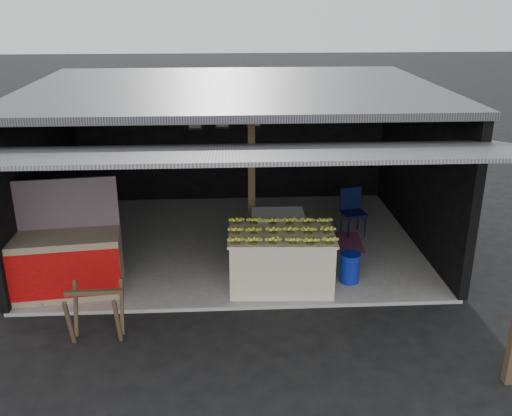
{
  "coord_description": "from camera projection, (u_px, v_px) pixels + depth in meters",
  "views": [
    {
      "loc": [
        -0.16,
        -7.58,
        4.53
      ],
      "look_at": [
        0.36,
        1.49,
        1.1
      ],
      "focal_mm": 40.0,
      "sensor_mm": 36.0,
      "label": 1
    }
  ],
  "objects": [
    {
      "name": "green_signboard",
      "position": [
        21.0,
        278.0,
        8.59
      ],
      "size": [
        0.61,
        0.16,
        0.91
      ],
      "primitive_type": "cube",
      "rotation": [
        -0.13,
        0.0,
        0.0
      ],
      "color": "black",
      "rests_on": "concrete_slab"
    },
    {
      "name": "water_barrel",
      "position": [
        350.0,
        268.0,
        9.36
      ],
      "size": [
        0.32,
        0.32,
        0.47
      ],
      "primitive_type": "cylinder",
      "color": "navy",
      "rests_on": "concrete_slab"
    },
    {
      "name": "banana_table",
      "position": [
        281.0,
        260.0,
        9.13
      ],
      "size": [
        1.73,
        1.12,
        0.93
      ],
      "rotation": [
        0.0,
        0.0,
        -0.05
      ],
      "color": "silver",
      "rests_on": "concrete_slab"
    },
    {
      "name": "sawhorse",
      "position": [
        96.0,
        309.0,
        7.79
      ],
      "size": [
        0.79,
        0.69,
        0.77
      ],
      "rotation": [
        0.0,
        0.0,
        0.02
      ],
      "color": "#4B3A25",
      "rests_on": "ground"
    },
    {
      "name": "plastic_chair",
      "position": [
        352.0,
        207.0,
        11.17
      ],
      "size": [
        0.51,
        0.51,
        0.92
      ],
      "rotation": [
        0.0,
        0.0,
        0.2
      ],
      "color": "#091035",
      "rests_on": "concrete_slab"
    },
    {
      "name": "white_crate",
      "position": [
        278.0,
        239.0,
        9.86
      ],
      "size": [
        0.88,
        0.61,
        0.97
      ],
      "rotation": [
        0.0,
        0.0,
        -0.0
      ],
      "color": "white",
      "rests_on": "concrete_slab"
    },
    {
      "name": "picture_frames",
      "position": [
        224.0,
        119.0,
        12.58
      ],
      "size": [
        1.62,
        0.04,
        0.46
      ],
      "color": "black",
      "rests_on": "shophouse"
    },
    {
      "name": "shophouse",
      "position": [
        233.0,
        133.0,
        10.58
      ],
      "size": [
        7.4,
        7.29,
        3.02
      ],
      "color": "black",
      "rests_on": "ground"
    },
    {
      "name": "banana_pile",
      "position": [
        282.0,
        228.0,
        8.94
      ],
      "size": [
        1.6,
        1.01,
        0.18
      ],
      "primitive_type": null,
      "rotation": [
        0.0,
        0.0,
        -0.05
      ],
      "color": "yellow",
      "rests_on": "banana_table"
    },
    {
      "name": "concrete_slab",
      "position": [
        235.0,
        242.0,
        11.02
      ],
      "size": [
        7.0,
        5.0,
        0.06
      ],
      "primitive_type": "cube",
      "color": "gray",
      "rests_on": "ground"
    },
    {
      "name": "ground",
      "position": [
        238.0,
        310.0,
        8.69
      ],
      "size": [
        80.0,
        80.0,
        0.0
      ],
      "primitive_type": "plane",
      "color": "black",
      "rests_on": "ground"
    },
    {
      "name": "neighbor_stall",
      "position": [
        65.0,
        262.0,
        8.92
      ],
      "size": [
        1.82,
        0.98,
        1.8
      ],
      "rotation": [
        0.0,
        0.0,
        0.12
      ],
      "color": "#998466",
      "rests_on": "concrete_slab"
    },
    {
      "name": "magenta_rug",
      "position": [
        322.0,
        242.0,
        10.9
      ],
      "size": [
        1.56,
        1.1,
        0.01
      ],
      "primitive_type": "cube",
      "rotation": [
        0.0,
        0.0,
        -0.07
      ],
      "color": "maroon",
      "rests_on": "concrete_slab"
    }
  ]
}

